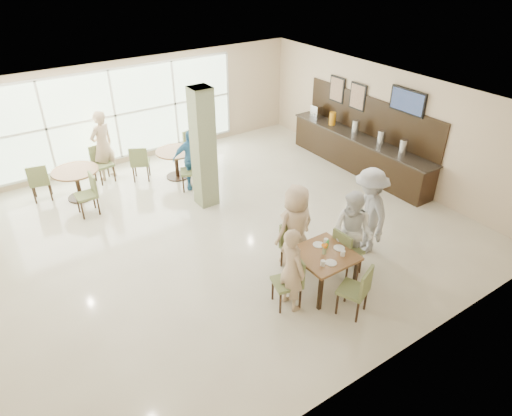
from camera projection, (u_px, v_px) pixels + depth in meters
ground at (217, 231)px, 9.92m from camera, size 10.00×10.00×0.00m
room_shell at (214, 159)px, 9.04m from camera, size 10.00×10.00×10.00m
window_bank at (115, 115)px, 12.12m from camera, size 7.00×0.04×7.00m
column at (204, 149)px, 10.24m from camera, size 0.45×0.45×2.80m
main_table at (324, 258)px, 7.99m from camera, size 0.98×0.98×0.75m
round_table_left at (76, 177)px, 10.87m from camera, size 1.08×1.08×0.75m
round_table_right at (176, 157)px, 11.85m from camera, size 1.02×1.02×0.75m
chairs_main_table at (321, 266)px, 8.08m from camera, size 2.00×2.08×0.95m
chairs_table_left at (77, 180)px, 10.94m from camera, size 2.07×1.86×0.95m
chairs_table_right at (175, 160)px, 11.89m from camera, size 2.17×1.78×0.95m
tabletop_clutter at (328, 250)px, 7.93m from camera, size 0.70×0.72×0.21m
buffet_counter at (359, 150)px, 12.25m from camera, size 0.64×4.70×1.95m
wall_tv at (408, 101)px, 10.76m from camera, size 0.06×1.00×0.58m
framed_art_a at (358, 97)px, 12.05m from camera, size 0.05×0.55×0.70m
framed_art_b at (337, 89)px, 12.62m from camera, size 0.05×0.55×0.70m
teen_left at (292, 269)px, 7.53m from camera, size 0.39×0.58×1.56m
teen_far at (296, 227)px, 8.51m from camera, size 0.85×0.49×1.69m
teen_right at (353, 233)px, 8.36m from camera, size 0.85×0.96×1.65m
teen_standing at (368, 211)px, 8.87m from camera, size 1.02×1.32×1.81m
adult_a at (191, 160)px, 11.22m from camera, size 1.04×0.85×1.55m
adult_b at (204, 137)px, 12.10m from camera, size 1.30×1.84×1.82m
adult_standing at (103, 146)px, 11.61m from camera, size 0.79×0.66×1.83m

